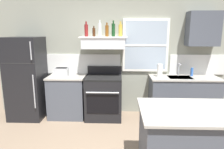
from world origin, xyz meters
TOP-DOWN VIEW (x-y plane):
  - back_wall at (0.03, 2.23)m, footprint 5.40×0.11m
  - refrigerator at (-1.90, 1.84)m, footprint 0.70×0.72m
  - counter_left_of_stove at (-1.05, 1.90)m, footprint 0.79×0.63m
  - toaster at (-1.13, 1.83)m, footprint 0.30×0.20m
  - stove_range at (-0.25, 1.86)m, footprint 0.76×0.69m
  - range_hood_shelf at (-0.25, 1.96)m, footprint 0.96×0.52m
  - bottle_red_label_wine at (-0.60, 1.90)m, footprint 0.07×0.07m
  - bottle_brown_stout at (-0.45, 1.93)m, footprint 0.06×0.06m
  - bottle_clear_tall at (-0.33, 1.93)m, footprint 0.06×0.06m
  - bottle_amber_wine at (-0.18, 1.93)m, footprint 0.07×0.07m
  - bottle_dark_green_wine at (-0.05, 1.93)m, footprint 0.07×0.07m
  - bottle_champagne_gold_foil at (0.10, 1.94)m, footprint 0.08×0.08m
  - counter_right_with_sink at (1.45, 1.90)m, footprint 1.43×0.63m
  - sink_faucet at (1.35, 2.00)m, footprint 0.03×0.17m
  - paper_towel_roll at (0.93, 1.90)m, footprint 0.11×0.11m
  - dish_soap_bottle at (1.63, 2.00)m, footprint 0.06×0.06m
  - kitchen_island at (1.04, 0.04)m, footprint 1.40×0.90m
  - upper_cabinet_right at (1.80, 2.04)m, footprint 0.64×0.32m

SIDE VIEW (x-z plane):
  - counter_left_of_stove at x=-1.05m, z-range 0.00..0.91m
  - counter_right_with_sink at x=1.45m, z-range 0.00..0.91m
  - kitchen_island at x=1.04m, z-range 0.00..0.91m
  - stove_range at x=-0.25m, z-range -0.08..1.01m
  - refrigerator at x=-1.90m, z-range 0.00..1.74m
  - dish_soap_bottle at x=1.63m, z-range 0.91..1.09m
  - toaster at x=-1.13m, z-range 0.91..1.10m
  - paper_towel_roll at x=0.93m, z-range 0.91..1.18m
  - sink_faucet at x=1.35m, z-range 0.94..1.22m
  - back_wall at x=0.03m, z-range 0.00..2.70m
  - range_hood_shelf at x=-0.25m, z-range 1.50..1.75m
  - bottle_brown_stout at x=-0.45m, z-range 1.73..1.94m
  - bottle_amber_wine at x=-0.18m, z-range 1.72..2.00m
  - bottle_red_label_wine at x=-0.60m, z-range 1.72..2.02m
  - bottle_champagne_gold_foil at x=0.10m, z-range 1.72..2.03m
  - bottle_dark_green_wine at x=-0.05m, z-range 1.72..2.04m
  - bottle_clear_tall at x=-0.33m, z-range 1.72..2.05m
  - upper_cabinet_right at x=1.80m, z-range 1.55..2.25m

